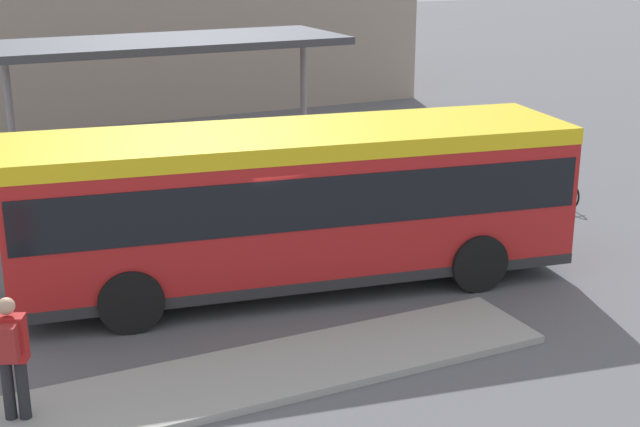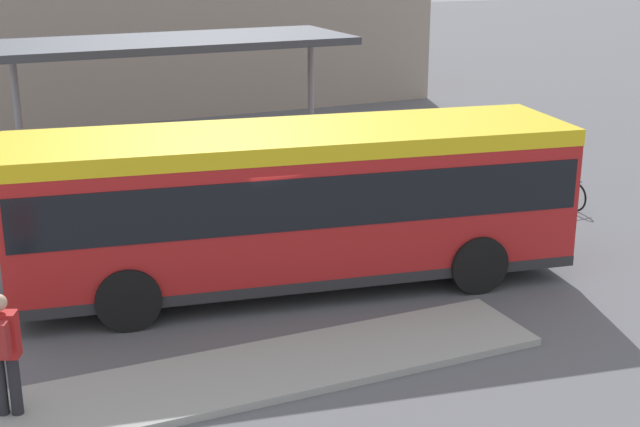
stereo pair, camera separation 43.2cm
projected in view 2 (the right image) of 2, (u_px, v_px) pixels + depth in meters
ground_plane at (296, 284)px, 16.87m from camera, size 120.00×120.00×0.00m
curb_island at (224, 380)px, 13.14m from camera, size 10.15×1.80×0.12m
city_bus at (295, 196)px, 16.35m from camera, size 10.48×4.22×2.97m
pedestrian_waiting at (2, 348)px, 11.76m from camera, size 0.51×0.55×1.75m
bicycle_blue at (562, 191)px, 21.61m from camera, size 0.48×1.66×0.72m
bicycle_white at (547, 184)px, 22.33m from camera, size 0.48×1.55×0.67m
bicycle_orange at (523, 176)px, 22.90m from camera, size 0.48×1.74×0.76m
station_shelter at (171, 45)px, 21.24m from camera, size 8.57×3.23×3.95m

